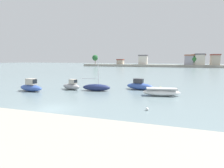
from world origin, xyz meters
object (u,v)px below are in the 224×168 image
(moored_boat_2, at_px, (96,87))
(mooring_buoy_2, at_px, (160,88))
(moored_boat_4, at_px, (161,92))
(moored_boat_1, at_px, (72,86))
(mooring_buoy_0, at_px, (147,109))
(moored_boat_0, at_px, (31,87))
(moored_boat_3, at_px, (140,86))
(mooring_buoy_1, at_px, (172,91))

(moored_boat_2, bearing_deg, mooring_buoy_2, 19.39)
(moored_boat_2, relative_size, moored_boat_4, 1.08)
(moored_boat_1, distance_m, mooring_buoy_0, 15.58)
(moored_boat_4, height_order, mooring_buoy_0, moored_boat_4)
(moored_boat_4, bearing_deg, moored_boat_1, 167.74)
(moored_boat_0, xyz_separation_m, moored_boat_1, (5.08, 3.28, -0.07))
(moored_boat_3, height_order, mooring_buoy_2, moored_boat_3)
(moored_boat_3, distance_m, mooring_buoy_0, 11.97)
(moored_boat_4, bearing_deg, mooring_buoy_1, 57.19)
(moored_boat_1, height_order, moored_boat_2, moored_boat_2)
(moored_boat_0, height_order, moored_boat_1, moored_boat_0)
(mooring_buoy_0, bearing_deg, moored_boat_2, 136.24)
(moored_boat_0, distance_m, mooring_buoy_0, 18.92)
(moored_boat_0, bearing_deg, mooring_buoy_2, 31.70)
(moored_boat_1, distance_m, moored_boat_4, 14.04)
(moored_boat_0, distance_m, mooring_buoy_1, 21.20)
(moored_boat_1, relative_size, moored_boat_2, 0.66)
(moored_boat_3, bearing_deg, mooring_buoy_1, 2.33)
(mooring_buoy_0, distance_m, mooring_buoy_1, 10.96)
(mooring_buoy_0, relative_size, mooring_buoy_2, 0.75)
(moored_boat_0, bearing_deg, mooring_buoy_1, 24.00)
(moored_boat_0, distance_m, mooring_buoy_2, 20.34)
(moored_boat_2, xyz_separation_m, mooring_buoy_2, (9.32, 4.61, -0.34))
(moored_boat_0, distance_m, moored_boat_2, 9.97)
(moored_boat_4, bearing_deg, mooring_buoy_2, 84.95)
(mooring_buoy_0, bearing_deg, moored_boat_0, 164.43)
(mooring_buoy_0, bearing_deg, moored_boat_1, 147.53)
(moored_boat_1, distance_m, mooring_buoy_1, 15.53)
(moored_boat_2, bearing_deg, moored_boat_4, -11.59)
(moored_boat_3, distance_m, mooring_buoy_1, 5.01)
(mooring_buoy_2, bearing_deg, mooring_buoy_0, -92.06)
(moored_boat_1, height_order, moored_boat_3, moored_boat_3)
(moored_boat_4, xyz_separation_m, mooring_buoy_0, (-0.89, -7.68, -0.34))
(moored_boat_1, xyz_separation_m, mooring_buoy_0, (13.14, -8.36, -0.45))
(moored_boat_4, distance_m, mooring_buoy_2, 5.43)
(moored_boat_0, height_order, moored_boat_2, moored_boat_2)
(moored_boat_1, height_order, mooring_buoy_2, moored_boat_1)
(mooring_buoy_1, xyz_separation_m, mooring_buoy_2, (-1.74, 2.35, 0.01))
(moored_boat_2, distance_m, mooring_buoy_2, 10.40)
(moored_boat_1, distance_m, moored_boat_2, 4.29)
(moored_boat_0, bearing_deg, moored_boat_1, 41.39)
(moored_boat_1, height_order, moored_boat_4, moored_boat_1)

